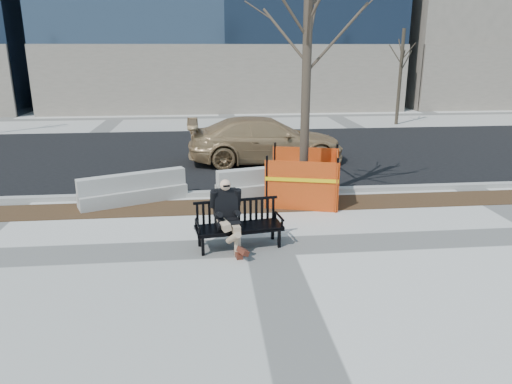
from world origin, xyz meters
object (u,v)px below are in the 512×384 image
bench (239,247)px  jersey_barrier_right (267,195)px  sedan (266,162)px  jersey_barrier_left (134,202)px  seated_man (227,247)px  tree_fence (303,200)px

bench → jersey_barrier_right: bench is taller
sedan → jersey_barrier_right: bearing=172.2°
sedan → jersey_barrier_left: size_ratio=1.95×
bench → jersey_barrier_left: bearing=119.9°
seated_man → sedan: size_ratio=0.26×
bench → sedan: 7.40m
bench → sedan: bearing=70.2°
sedan → jersey_barrier_left: sedan is taller
seated_man → jersey_barrier_left: size_ratio=0.51×
tree_fence → bench: bearing=-123.0°
tree_fence → sedan: bearing=95.7°
jersey_barrier_left → jersey_barrier_right: 3.50m
bench → tree_fence: tree_fence is taller
bench → tree_fence: bearing=48.3°
seated_man → tree_fence: size_ratio=0.21×
sedan → jersey_barrier_right: 3.91m
bench → tree_fence: (1.86, 2.88, 0.00)m
seated_man → sedan: bearing=68.4°
sedan → jersey_barrier_left: bearing=135.1°
tree_fence → jersey_barrier_left: size_ratio=2.47×
bench → jersey_barrier_right: (0.99, 3.38, 0.00)m
bench → sedan: sedan is taller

